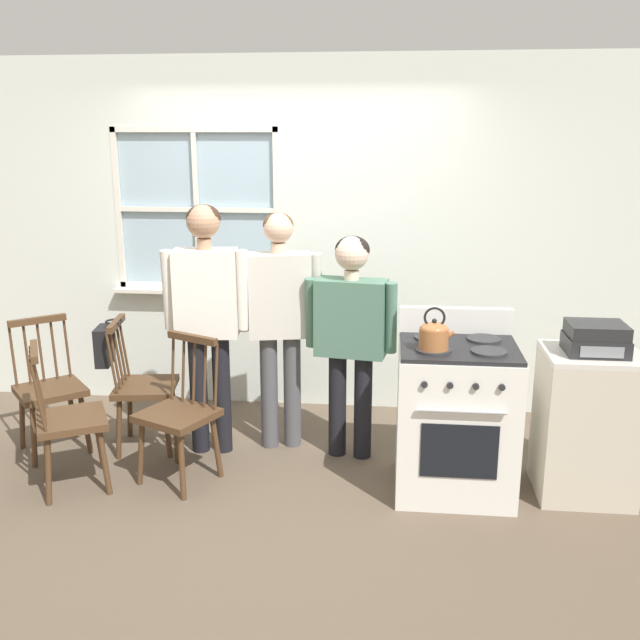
{
  "coord_description": "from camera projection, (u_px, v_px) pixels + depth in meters",
  "views": [
    {
      "loc": [
        0.74,
        -4.03,
        2.14
      ],
      "look_at": [
        0.29,
        0.27,
        1.0
      ],
      "focal_mm": 40.0,
      "sensor_mm": 36.0,
      "label": 1
    }
  ],
  "objects": [
    {
      "name": "ground_plane",
      "position": [
        270.0,
        483.0,
        4.5
      ],
      "size": [
        16.0,
        16.0,
        0.0
      ],
      "primitive_type": "plane",
      "color": "brown"
    },
    {
      "name": "wall_back",
      "position": [
        305.0,
        240.0,
        5.5
      ],
      "size": [
        6.4,
        0.16,
        2.7
      ],
      "color": "silver",
      "rests_on": "ground_plane"
    },
    {
      "name": "chair_by_window",
      "position": [
        143.0,
        388.0,
        4.9
      ],
      "size": [
        0.46,
        0.47,
        0.92
      ],
      "rotation": [
        0.0,
        0.0,
        1.72
      ],
      "color": "#4C331E",
      "rests_on": "ground_plane"
    },
    {
      "name": "chair_near_wall",
      "position": [
        68.0,
        421.0,
        4.34
      ],
      "size": [
        0.55,
        0.56,
        0.92
      ],
      "rotation": [
        0.0,
        0.0,
        2.06
      ],
      "color": "#4C331E",
      "rests_on": "ground_plane"
    },
    {
      "name": "chair_center_cluster",
      "position": [
        180.0,
        415.0,
        4.44
      ],
      "size": [
        0.55,
        0.54,
        0.92
      ],
      "rotation": [
        0.0,
        0.0,
        -0.45
      ],
      "color": "#4C331E",
      "rests_on": "ground_plane"
    },
    {
      "name": "chair_near_stove",
      "position": [
        50.0,
        390.0,
        4.86
      ],
      "size": [
        0.58,
        0.58,
        0.92
      ],
      "rotation": [
        0.0,
        0.0,
        0.71
      ],
      "color": "#4C331E",
      "rests_on": "ground_plane"
    },
    {
      "name": "person_elderly_left",
      "position": [
        207.0,
        304.0,
        4.7
      ],
      "size": [
        0.57,
        0.25,
        1.7
      ],
      "rotation": [
        0.0,
        0.0,
        0.11
      ],
      "color": "black",
      "rests_on": "ground_plane"
    },
    {
      "name": "person_teen_center",
      "position": [
        280.0,
        309.0,
        4.79
      ],
      "size": [
        0.58,
        0.29,
        1.63
      ],
      "rotation": [
        0.0,
        0.0,
        0.21
      ],
      "color": "#4C4C51",
      "rests_on": "ground_plane"
    },
    {
      "name": "person_adult_right",
      "position": [
        351.0,
        324.0,
        4.65
      ],
      "size": [
        0.62,
        0.28,
        1.51
      ],
      "rotation": [
        0.0,
        0.0,
        -0.15
      ],
      "color": "black",
      "rests_on": "ground_plane"
    },
    {
      "name": "stove",
      "position": [
        455.0,
        417.0,
        4.32
      ],
      "size": [
        0.7,
        0.68,
        1.08
      ],
      "color": "white",
      "rests_on": "ground_plane"
    },
    {
      "name": "kettle",
      "position": [
        434.0,
        334.0,
        4.07
      ],
      "size": [
        0.21,
        0.17,
        0.25
      ],
      "color": "#A86638",
      "rests_on": "stove"
    },
    {
      "name": "potted_plant",
      "position": [
        235.0,
        279.0,
        5.54
      ],
      "size": [
        0.12,
        0.11,
        0.3
      ],
      "color": "beige",
      "rests_on": "wall_back"
    },
    {
      "name": "handbag",
      "position": [
        105.0,
        345.0,
        4.81
      ],
      "size": [
        0.21,
        0.23,
        0.31
      ],
      "color": "black",
      "rests_on": "chair_by_window"
    },
    {
      "name": "side_counter",
      "position": [
        586.0,
        424.0,
        4.27
      ],
      "size": [
        0.55,
        0.5,
        0.9
      ],
      "color": "beige",
      "rests_on": "ground_plane"
    },
    {
      "name": "stereo",
      "position": [
        596.0,
        339.0,
        4.11
      ],
      "size": [
        0.34,
        0.29,
        0.18
      ],
      "color": "#232326",
      "rests_on": "side_counter"
    }
  ]
}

